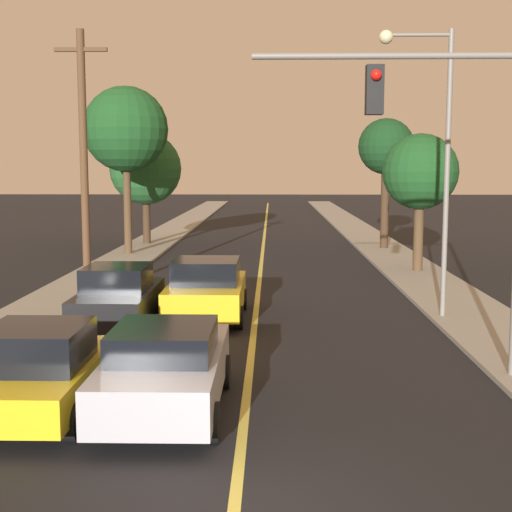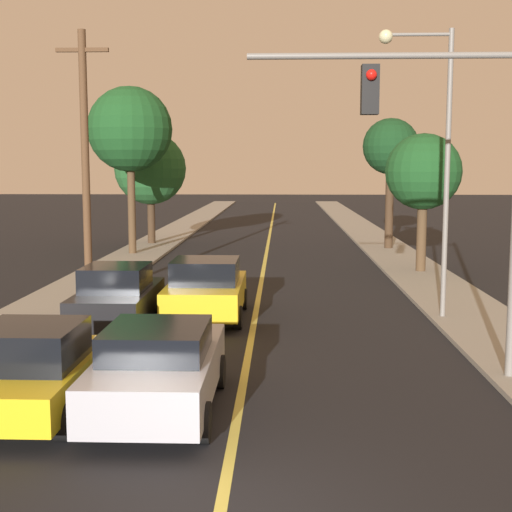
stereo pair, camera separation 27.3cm
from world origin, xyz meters
name	(u,v)px [view 1 (the left image)]	position (x,y,z in m)	size (l,w,h in m)	color
road_surface	(265,234)	(0.00, 36.00, 0.01)	(9.40, 80.00, 0.01)	black
sidewalk_left	(169,233)	(-5.95, 36.00, 0.06)	(2.50, 80.00, 0.12)	gray
sidewalk_right	(361,233)	(5.95, 36.00, 0.06)	(2.50, 80.00, 0.12)	gray
car_near_lane_front	(166,368)	(-1.32, 3.65, 0.78)	(1.97, 4.30, 1.51)	#A5A8B2
car_near_lane_second	(207,289)	(-1.32, 11.11, 0.81)	(2.08, 4.13, 1.64)	gold
car_outer_lane_front	(40,371)	(-3.39, 3.51, 0.75)	(1.92, 3.85, 1.53)	gold
car_outer_lane_second	(119,299)	(-3.39, 9.62, 0.83)	(1.85, 3.91, 1.67)	black
traffic_signal_mast	(459,152)	(3.92, 5.62, 4.37)	(5.13, 0.42, 6.24)	slate
streetlamp_right	(432,136)	(4.62, 11.13, 4.91)	(1.93, 0.36, 7.50)	slate
utility_pole_left	(84,160)	(-5.30, 13.97, 4.32)	(1.60, 0.24, 8.07)	#513823
tree_left_near	(126,130)	(-6.21, 24.86, 5.78)	(3.87, 3.87, 7.63)	#4C3823
tree_left_far	(146,169)	(-6.13, 29.32, 4.00)	(3.73, 3.73, 5.77)	#3D2B1C
tree_right_near	(420,173)	(6.09, 19.57, 3.89)	(2.89, 2.89, 5.25)	#4C3823
tree_right_far	(386,148)	(6.02, 27.45, 5.01)	(2.73, 2.73, 6.34)	#3D2B1C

